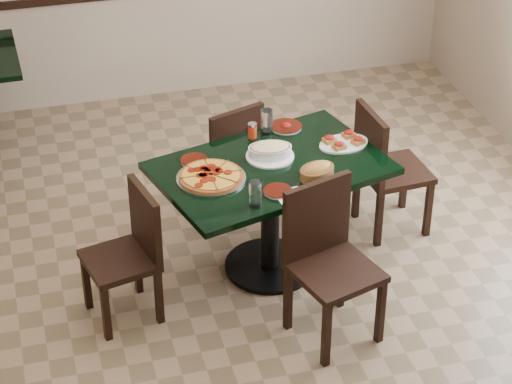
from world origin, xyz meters
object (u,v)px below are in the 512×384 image
object	(u,v)px
chair_left	(131,248)
chair_right	(384,164)
chair_far	(229,156)
lasagna_casserole	(270,151)
chair_near	(327,253)
bruschetta_platter	(344,141)
pepperoni_pizza	(211,176)
bread_basket	(317,171)
main_table	(270,191)

from	to	relation	value
chair_left	chair_right	bearing A→B (deg)	91.46
chair_far	lasagna_casserole	bearing A→B (deg)	82.93
chair_near	bruschetta_platter	size ratio (longest dim) A/B	2.63
chair_far	bruschetta_platter	xyz separation A→B (m)	(0.60, -0.52, 0.30)
chair_left	bruschetta_platter	world-z (taller)	chair_left
pepperoni_pizza	bread_basket	bearing A→B (deg)	-12.88
pepperoni_pizza	bruschetta_platter	size ratio (longest dim) A/B	1.14
chair_far	bread_basket	distance (m)	0.95
chair_near	bruschetta_platter	xyz separation A→B (m)	(0.34, 0.74, 0.25)
pepperoni_pizza	lasagna_casserole	distance (m)	0.42
chair_far	lasagna_casserole	xyz separation A→B (m)	(0.12, -0.54, 0.33)
bruschetta_platter	pepperoni_pizza	bearing A→B (deg)	-179.43
chair_left	bruschetta_platter	distance (m)	1.45
lasagna_casserole	bruschetta_platter	distance (m)	0.47
chair_right	bruschetta_platter	world-z (taller)	chair_right
chair_near	pepperoni_pizza	world-z (taller)	chair_near
bread_basket	bruschetta_platter	size ratio (longest dim) A/B	0.75
chair_right	chair_left	world-z (taller)	chair_right
chair_far	chair_near	bearing A→B (deg)	81.39
chair_near	chair_right	bearing A→B (deg)	34.73
chair_far	chair_right	distance (m)	1.01
main_table	chair_right	xyz separation A→B (m)	(0.82, 0.24, -0.08)
main_table	chair_left	size ratio (longest dim) A/B	1.83
chair_right	pepperoni_pizza	world-z (taller)	chair_right
chair_near	lasagna_casserole	distance (m)	0.77
chair_left	lasagna_casserole	world-z (taller)	lasagna_casserole
chair_left	pepperoni_pizza	xyz separation A→B (m)	(0.51, 0.14, 0.31)
main_table	pepperoni_pizza	size ratio (longest dim) A/B	3.72
lasagna_casserole	chair_right	bearing A→B (deg)	16.71
chair_near	bruschetta_platter	bearing A→B (deg)	47.79
lasagna_casserole	bread_basket	distance (m)	0.35
chair_left	lasagna_casserole	distance (m)	1.01
lasagna_casserole	bruschetta_platter	bearing A→B (deg)	9.67
main_table	lasagna_casserole	world-z (taller)	lasagna_casserole
chair_near	bread_basket	size ratio (longest dim) A/B	3.49
main_table	bruschetta_platter	distance (m)	0.55
main_table	pepperoni_pizza	distance (m)	0.43
chair_near	bread_basket	world-z (taller)	chair_near
chair_left	bread_basket	world-z (taller)	bread_basket
bread_basket	main_table	bearing A→B (deg)	115.97
chair_far	chair_right	bearing A→B (deg)	136.55
lasagna_casserole	pepperoni_pizza	bearing A→B (deg)	-152.62
pepperoni_pizza	bruschetta_platter	distance (m)	0.88
chair_far	main_table	bearing A→B (deg)	79.20
chair_far	pepperoni_pizza	world-z (taller)	chair_far
chair_left	bruschetta_platter	size ratio (longest dim) A/B	2.32
chair_right	bread_basket	xyz separation A→B (m)	(-0.60, -0.43, 0.30)
main_table	chair_far	bearing A→B (deg)	84.02
bread_basket	bruschetta_platter	distance (m)	0.41
chair_far	chair_left	size ratio (longest dim) A/B	1.03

